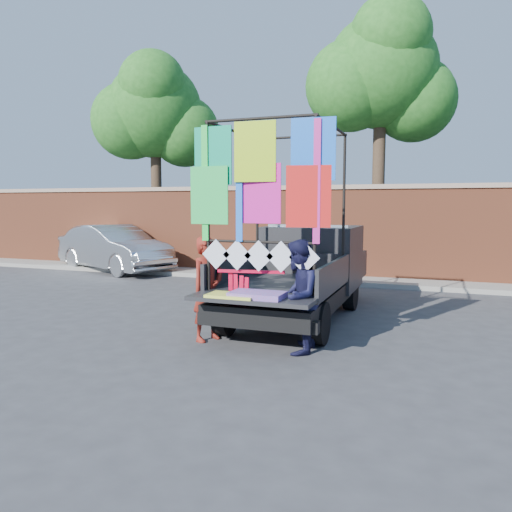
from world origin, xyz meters
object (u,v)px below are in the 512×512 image
(pickup_truck, at_px, (306,270))
(man, at_px, (298,297))
(sedan, at_px, (114,248))
(woman, at_px, (208,289))

(pickup_truck, bearing_deg, man, -77.25)
(sedan, xyz_separation_m, woman, (6.22, -6.10, 0.08))
(man, bearing_deg, sedan, -132.04)
(pickup_truck, height_order, sedan, pickup_truck)
(pickup_truck, xyz_separation_m, sedan, (-7.11, 3.67, -0.11))
(man, bearing_deg, woman, -98.47)
(pickup_truck, bearing_deg, woman, -110.28)
(pickup_truck, distance_m, sedan, 8.01)
(woman, bearing_deg, man, -75.19)
(woman, bearing_deg, sedan, 65.84)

